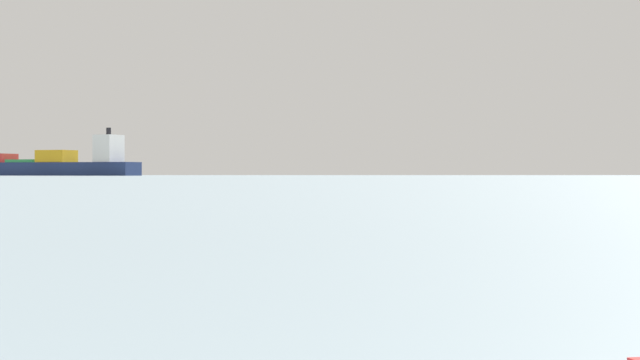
{
  "coord_description": "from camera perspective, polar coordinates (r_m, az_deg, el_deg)",
  "views": [
    {
      "loc": [
        -8.62,
        -7.72,
        2.41
      ],
      "look_at": [
        -3.82,
        21.89,
        2.19
      ],
      "focal_mm": 55.6,
      "sensor_mm": 36.0,
      "label": 1
    }
  ],
  "objects": [
    {
      "name": "cargo_ship",
      "position": [
        881.55,
        -15.87,
        0.85
      ],
      "size": [
        185.7,
        126.65,
        39.83
      ],
      "rotation": [
        0.0,
        0.0,
        2.59
      ],
      "color": "navy",
      "rests_on": "ground_plane"
    }
  ]
}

